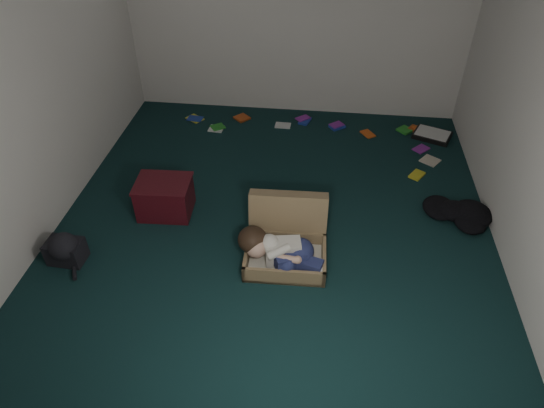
# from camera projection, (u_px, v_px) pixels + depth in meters

# --- Properties ---
(floor) EXTENTS (4.50, 4.50, 0.00)m
(floor) POSITION_uv_depth(u_px,v_px,m) (274.00, 223.00, 4.55)
(floor) COLOR black
(floor) RESTS_ON ground
(wall_back) EXTENTS (4.50, 0.00, 4.50)m
(wall_back) POSITION_uv_depth(u_px,v_px,m) (297.00, 6.00, 5.47)
(wall_back) COLOR silver
(wall_back) RESTS_ON ground
(wall_front) EXTENTS (4.50, 0.00, 4.50)m
(wall_front) POSITION_uv_depth(u_px,v_px,m) (212.00, 343.00, 1.99)
(wall_front) COLOR silver
(wall_front) RESTS_ON ground
(wall_left) EXTENTS (0.00, 4.50, 4.50)m
(wall_left) POSITION_uv_depth(u_px,v_px,m) (29.00, 83.00, 3.91)
(wall_left) COLOR silver
(wall_left) RESTS_ON ground
(suitcase) EXTENTS (0.70, 0.68, 0.50)m
(suitcase) POSITION_uv_depth(u_px,v_px,m) (287.00, 240.00, 4.15)
(suitcase) COLOR olive
(suitcase) RESTS_ON floor
(person) EXTENTS (0.74, 0.35, 0.31)m
(person) POSITION_uv_depth(u_px,v_px,m) (280.00, 250.00, 3.99)
(person) COLOR silver
(person) RESTS_ON suitcase
(maroon_bin) EXTENTS (0.53, 0.42, 0.35)m
(maroon_bin) POSITION_uv_depth(u_px,v_px,m) (165.00, 197.00, 4.57)
(maroon_bin) COLOR #420D14
(maroon_bin) RESTS_ON floor
(backpack) EXTENTS (0.39, 0.32, 0.22)m
(backpack) POSITION_uv_depth(u_px,v_px,m) (66.00, 250.00, 4.10)
(backpack) COLOR black
(backpack) RESTS_ON floor
(clothing_pile) EXTENTS (0.55, 0.51, 0.14)m
(clothing_pile) POSITION_uv_depth(u_px,v_px,m) (457.00, 215.00, 4.53)
(clothing_pile) COLOR black
(clothing_pile) RESTS_ON floor
(paper_tray) EXTENTS (0.50, 0.44, 0.06)m
(paper_tray) POSITION_uv_depth(u_px,v_px,m) (432.00, 135.00, 5.74)
(paper_tray) COLOR black
(paper_tray) RESTS_ON floor
(book_scatter) EXTENTS (2.99, 1.25, 0.02)m
(book_scatter) POSITION_uv_depth(u_px,v_px,m) (333.00, 134.00, 5.79)
(book_scatter) COLOR gold
(book_scatter) RESTS_ON floor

